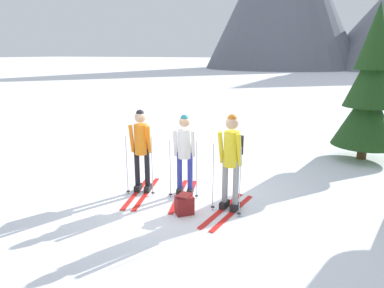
{
  "coord_description": "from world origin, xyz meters",
  "views": [
    {
      "loc": [
        2.91,
        -6.0,
        2.89
      ],
      "look_at": [
        0.08,
        0.37,
        1.05
      ],
      "focal_mm": 32.5,
      "sensor_mm": 36.0,
      "label": 1
    }
  ],
  "objects_px": {
    "skier_in_white": "(185,151)",
    "skier_in_orange": "(142,146)",
    "pine_tree_mid": "(370,91)",
    "backpack_on_snow_front": "(184,204)",
    "skier_in_yellow": "(231,157)"
  },
  "relations": [
    {
      "from": "skier_in_orange",
      "to": "backpack_on_snow_front",
      "type": "height_order",
      "value": "skier_in_orange"
    },
    {
      "from": "skier_in_orange",
      "to": "skier_in_white",
      "type": "distance_m",
      "value": 0.92
    },
    {
      "from": "skier_in_white",
      "to": "backpack_on_snow_front",
      "type": "bearing_deg",
      "value": -65.62
    },
    {
      "from": "skier_in_yellow",
      "to": "backpack_on_snow_front",
      "type": "relative_size",
      "value": 4.61
    },
    {
      "from": "skier_in_white",
      "to": "skier_in_yellow",
      "type": "height_order",
      "value": "skier_in_yellow"
    },
    {
      "from": "backpack_on_snow_front",
      "to": "skier_in_orange",
      "type": "bearing_deg",
      "value": 154.19
    },
    {
      "from": "skier_in_yellow",
      "to": "pine_tree_mid",
      "type": "height_order",
      "value": "pine_tree_mid"
    },
    {
      "from": "skier_in_orange",
      "to": "backpack_on_snow_front",
      "type": "bearing_deg",
      "value": -25.81
    },
    {
      "from": "backpack_on_snow_front",
      "to": "pine_tree_mid",
      "type": "bearing_deg",
      "value": 59.08
    },
    {
      "from": "skier_in_white",
      "to": "skier_in_orange",
      "type": "bearing_deg",
      "value": -166.18
    },
    {
      "from": "pine_tree_mid",
      "to": "backpack_on_snow_front",
      "type": "xyz_separation_m",
      "value": [
        -3.08,
        -5.14,
        -1.71
      ]
    },
    {
      "from": "pine_tree_mid",
      "to": "backpack_on_snow_front",
      "type": "distance_m",
      "value": 6.23
    },
    {
      "from": "skier_in_orange",
      "to": "skier_in_white",
      "type": "xyz_separation_m",
      "value": [
        0.89,
        0.22,
        -0.05
      ]
    },
    {
      "from": "skier_in_yellow",
      "to": "backpack_on_snow_front",
      "type": "distance_m",
      "value": 1.23
    },
    {
      "from": "skier_in_white",
      "to": "pine_tree_mid",
      "type": "distance_m",
      "value": 5.6
    }
  ]
}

